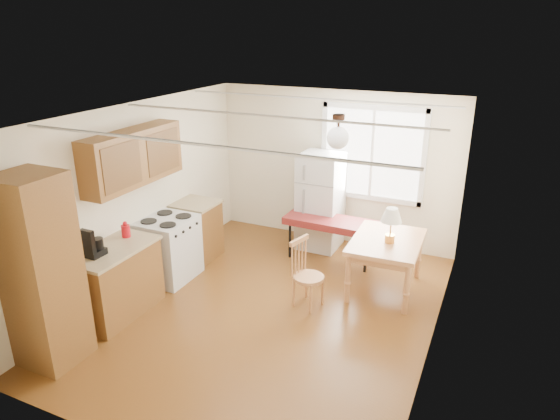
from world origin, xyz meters
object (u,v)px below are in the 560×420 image
Objects in this scene: bench at (332,224)px; chair at (304,268)px; refrigerator at (321,201)px; dining_table at (386,247)px.

bench is 1.40m from chair.
dining_table is (1.31, -0.98, -0.14)m from refrigerator.
refrigerator is 1.74× the size of chair.
refrigerator is at bearing 141.10° from dining_table.
chair is (0.10, -1.40, -0.09)m from bench.
dining_table reaches higher than bench.
chair is (-0.87, -0.81, -0.13)m from dining_table.
refrigerator reaches higher than dining_table.
bench is at bearing 108.95° from chair.
chair reaches higher than dining_table.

